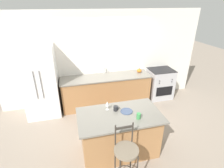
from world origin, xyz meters
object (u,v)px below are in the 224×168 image
Objects in this scene: wine_glass at (107,104)px; coffee_mug at (116,108)px; oven_range at (160,83)px; dinner_plate at (127,111)px; refrigerator at (41,82)px; tumbler_cup at (139,116)px; pumpkin_decoration at (139,71)px; bar_stool_near at (126,156)px.

coffee_mug is (0.16, -0.07, -0.09)m from wine_glass.
oven_range is 3.96× the size of dinner_plate.
tumbler_cup is (1.92, -2.05, 0.01)m from refrigerator.
pumpkin_decoration is at bearing 55.60° from coffee_mug.
refrigerator is 7.93× the size of dinner_plate.
oven_range is at bearing 52.40° from bar_stool_near.
pumpkin_decoration reaches higher than oven_range.
oven_range is 3.32m from bar_stool_near.
refrigerator reaches higher than coffee_mug.
wine_glass reaches higher than dinner_plate.
refrigerator is 1.65× the size of bar_stool_near.
oven_range reaches higher than dinner_plate.
oven_range is 4.95× the size of wine_glass.
wine_glass is (-0.35, 0.16, 0.13)m from dinner_plate.
tumbler_cup is 0.78× the size of pumpkin_decoration.
wine_glass reaches higher than pumpkin_decoration.
tumbler_cup is (-1.62, -2.11, 0.49)m from oven_range.
refrigerator is at bearing 133.18° from tumbler_cup.
refrigerator reaches higher than dinner_plate.
bar_stool_near is 0.88m from dinner_plate.
refrigerator is 15.38× the size of coffee_mug.
bar_stool_near is 8.04× the size of pumpkin_decoration.
tumbler_cup is at bearing -40.95° from wine_glass.
wine_glass is at bearing 139.05° from tumbler_cup.
bar_stool_near is (-2.02, -2.63, 0.15)m from oven_range.
coffee_mug is (-0.20, 0.09, 0.04)m from dinner_plate.
dinner_plate is 1.25× the size of wine_glass.
pumpkin_decoration is at bearing 67.49° from tumbler_cup.
coffee_mug reaches higher than oven_range.
pumpkin_decoration reaches higher than tumbler_cup.
tumbler_cup is at bearing 51.89° from bar_stool_near.
wine_glass is 1.34× the size of pumpkin_decoration.
pumpkin_decoration is at bearing 2.32° from refrigerator.
coffee_mug is 1.11× the size of tumbler_cup.
dinner_plate is at bearing -118.72° from pumpkin_decoration.
bar_stool_near is at bearing -128.11° from tumbler_cup.
bar_stool_near reaches higher than pumpkin_decoration.
tumbler_cup is (0.40, 0.51, 0.34)m from bar_stool_near.
pumpkin_decoration is at bearing 51.25° from wine_glass.
dinner_plate is at bearing 71.55° from bar_stool_near.
bar_stool_near is 2.99m from pumpkin_decoration.
coffee_mug is at bearing 85.74° from bar_stool_near.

